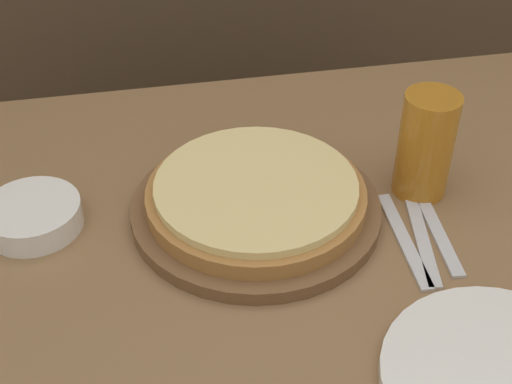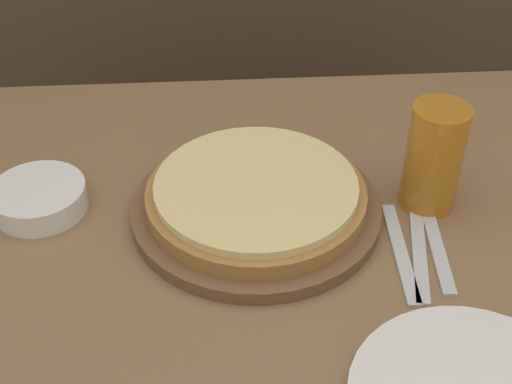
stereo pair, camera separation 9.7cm
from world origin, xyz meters
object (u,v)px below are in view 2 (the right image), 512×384
pizza_on_board (256,200)px  fork (400,252)px  side_bowl (39,198)px  beer_glass (435,153)px  dinner_knife (419,251)px  spoon (438,250)px

pizza_on_board → fork: (0.18, -0.09, -0.02)m
pizza_on_board → side_bowl: 0.31m
side_bowl → fork: side_bowl is taller
beer_glass → fork: (-0.06, -0.10, -0.08)m
fork → dinner_knife: (0.02, 0.00, 0.00)m
pizza_on_board → spoon: size_ratio=2.13×
spoon → fork: bearing=180.0°
spoon → beer_glass: bearing=84.3°
side_bowl → dinner_knife: (0.51, -0.13, -0.02)m
fork → side_bowl: bearing=165.4°
beer_glass → dinner_knife: bearing=-108.8°
side_bowl → dinner_knife: bearing=-13.9°
beer_glass → side_bowl: 0.55m
pizza_on_board → spoon: (0.23, -0.09, -0.02)m
dinner_knife → side_bowl: bearing=166.1°
dinner_knife → spoon: (0.02, -0.00, 0.00)m
side_bowl → fork: size_ratio=0.69×
beer_glass → dinner_knife: 0.14m
pizza_on_board → fork: bearing=-26.7°
fork → pizza_on_board: bearing=153.3°
beer_glass → spoon: bearing=-95.7°
pizza_on_board → beer_glass: 0.25m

